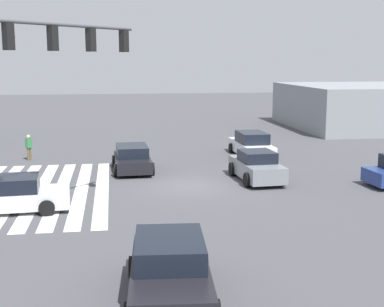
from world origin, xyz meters
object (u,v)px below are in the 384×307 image
Objects in this scene: traffic_signal_mast at (25,70)px; car_4 at (251,145)px; car_5 at (9,195)px; car_1 at (257,167)px; car_2 at (132,159)px; car_3 at (170,271)px; pedestrian at (29,146)px.

car_4 is (-13.82, 11.33, -4.92)m from traffic_signal_mast.
car_5 is (10.56, -12.69, -0.04)m from car_4.
car_1 reaches higher than car_2.
car_2 is at bearing 58.36° from car_1.
car_3 is 20.71m from car_4.
traffic_signal_mast is 1.50× the size of car_4.
car_3 is (12.76, -5.73, 0.03)m from car_1.
car_1 is 6.88m from car_2.
traffic_signal_mast is 18.54m from car_4.
car_5 is at bearing -42.89° from pedestrian.
car_2 is (-10.44, 3.79, -4.96)m from traffic_signal_mast.
car_1 is 14.14m from pedestrian.
car_3 is 21.10m from pedestrian.
car_4 is at bearing 35.67° from car_5.
traffic_signal_mast is at bearing 122.80° from car_1.
car_1 is at bearing 15.10° from car_5.
car_5 is 11.30m from pedestrian.
car_2 is at bearing 25.03° from traffic_signal_mast.
car_1 is at bearing 166.09° from car_4.
traffic_signal_mast is at bearing -139.14° from car_3.
pedestrian reaches higher than car_1.
car_2 is 7.27m from pedestrian.
car_1 is 13.98m from car_3.
car_3 is (5.59, 4.11, -4.91)m from traffic_signal_mast.
car_1 is 0.91× the size of car_3.
car_3 is 3.05× the size of pedestrian.
car_1 is at bearing 11.35° from pedestrian.
traffic_signal_mast reaches higher than car_1.
car_1 is (-7.16, 9.85, -4.94)m from traffic_signal_mast.
car_1 is at bearing 160.33° from car_3.
car_4 is (-6.66, 1.49, 0.01)m from car_1.
car_4 is 3.19× the size of pedestrian.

